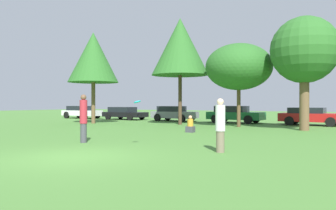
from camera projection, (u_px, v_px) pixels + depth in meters
The scene contains 14 objects.
ground_plane at pixel (73, 157), 9.75m from camera, with size 120.00×120.00×0.00m, color #477A33.
person_thrower at pixel (84, 118), 13.31m from camera, with size 0.30×0.30×1.94m.
person_catcher at pixel (220, 125), 10.68m from camera, with size 0.32×0.32×1.74m.
frisbee at pixel (137, 102), 11.98m from camera, with size 0.25×0.25×0.11m.
bystander_sitting at pixel (190, 126), 18.05m from camera, with size 0.43×0.36×0.92m.
tree_0 at pixel (93, 58), 26.00m from camera, with size 3.94×3.94×7.18m.
tree_1 at pixel (180, 47), 24.60m from camera, with size 4.26×4.26×7.94m.
tree_2 at pixel (239, 67), 22.20m from camera, with size 4.45×4.45×5.59m.
tree_3 at pixel (304, 51), 19.26m from camera, with size 3.89×3.89×6.65m.
parked_car_white at pixel (81, 112), 34.65m from camera, with size 4.50×2.06×1.31m.
parked_car_black at pixel (124, 113), 32.13m from camera, with size 4.47×2.11×1.22m.
parked_car_grey at pixel (174, 113), 29.47m from camera, with size 4.14×2.02×1.33m.
parked_car_green at pixel (234, 114), 26.69m from camera, with size 4.49×2.10×1.37m.
parked_car_red at pixel (311, 116), 23.75m from camera, with size 4.39×2.21×1.28m.
Camera 1 is at (7.40, -6.93, 1.59)m, focal length 35.39 mm.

